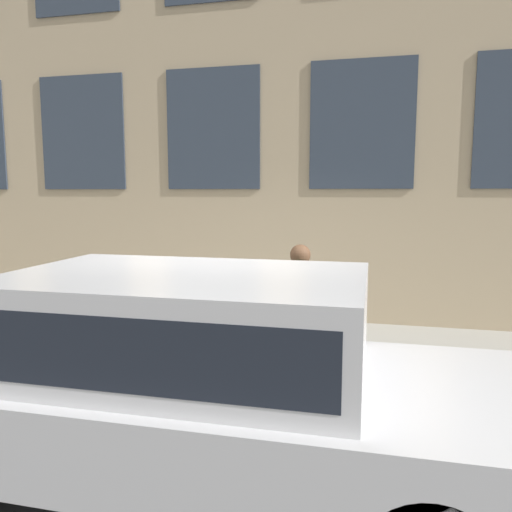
% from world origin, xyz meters
% --- Properties ---
extents(ground_plane, '(80.00, 80.00, 0.00)m').
position_xyz_m(ground_plane, '(0.00, 0.00, 0.00)').
color(ground_plane, '#38383A').
extents(sidewalk, '(3.07, 60.00, 0.18)m').
position_xyz_m(sidewalk, '(1.53, 0.00, 0.09)').
color(sidewalk, '#9E9B93').
rests_on(sidewalk, ground_plane).
extents(building_facade, '(0.33, 40.00, 7.92)m').
position_xyz_m(building_facade, '(3.21, -0.00, 3.97)').
color(building_facade, tan).
rests_on(building_facade, ground_plane).
extents(fire_hydrant, '(0.28, 0.41, 0.70)m').
position_xyz_m(fire_hydrant, '(0.46, 0.32, 0.53)').
color(fire_hydrant, gray).
rests_on(fire_hydrant, sidewalk).
extents(person, '(0.34, 0.22, 1.41)m').
position_xyz_m(person, '(0.87, -0.57, 1.02)').
color(person, '#232328').
rests_on(person, sidewalk).
extents(parked_car_silver_near, '(1.81, 5.06, 1.60)m').
position_xyz_m(parked_car_silver_near, '(-1.28, -0.09, 0.89)').
color(parked_car_silver_near, black).
rests_on(parked_car_silver_near, ground_plane).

